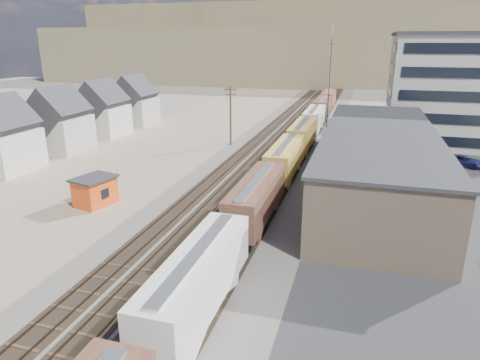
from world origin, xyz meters
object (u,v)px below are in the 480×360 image
(freight_train, at_px, (295,145))
(maintenance_shed, at_px, (95,191))
(utility_pole_north, at_px, (231,115))
(parked_car_blue, at_px, (464,161))

(freight_train, height_order, maintenance_shed, freight_train)
(utility_pole_north, bearing_deg, parked_car_blue, -4.79)
(freight_train, relative_size, parked_car_blue, 21.54)
(utility_pole_north, xyz_separation_m, maintenance_shed, (-5.85, -30.68, -3.67))
(utility_pole_north, xyz_separation_m, parked_car_blue, (35.80, -3.00, -4.53))
(maintenance_shed, distance_m, parked_car_blue, 50.01)
(freight_train, bearing_deg, utility_pole_north, 146.13)
(utility_pole_north, bearing_deg, freight_train, -33.87)
(maintenance_shed, height_order, parked_car_blue, maintenance_shed)
(freight_train, relative_size, utility_pole_north, 11.97)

